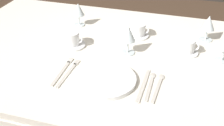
{
  "coord_description": "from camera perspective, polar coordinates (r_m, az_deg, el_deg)",
  "views": [
    {
      "loc": [
        0.35,
        -1.21,
        1.48
      ],
      "look_at": [
        0.02,
        -0.13,
        0.76
      ],
      "focal_mm": 46.88,
      "sensor_mm": 36.0,
      "label": 1
    }
  ],
  "objects": [
    {
      "name": "wine_glass_centre",
      "position": [
        1.72,
        -6.57,
        10.13
      ],
      "size": [
        0.07,
        0.07,
        0.14
      ],
      "color": "silver",
      "rests_on": "dining_table"
    },
    {
      "name": "fork_inner",
      "position": [
        1.34,
        -9.52,
        -1.38
      ],
      "size": [
        0.03,
        0.23,
        0.0
      ],
      "color": "beige",
      "rests_on": "dining_table"
    },
    {
      "name": "coffee_cup_left",
      "position": [
        1.61,
        5.09,
        6.55
      ],
      "size": [
        0.1,
        0.08,
        0.06
      ],
      "color": "white",
      "rests_on": "saucer_left"
    },
    {
      "name": "saucer_far",
      "position": [
        1.5,
        14.17,
        2.04
      ],
      "size": [
        0.12,
        0.12,
        0.01
      ],
      "primitive_type": "cylinder",
      "color": "white",
      "rests_on": "dining_table"
    },
    {
      "name": "dinner_knife",
      "position": [
        1.23,
        6.06,
        -4.49
      ],
      "size": [
        0.02,
        0.24,
        0.0
      ],
      "color": "beige",
      "rests_on": "dining_table"
    },
    {
      "name": "saucer_right",
      "position": [
        1.53,
        -7.78,
        3.5
      ],
      "size": [
        0.14,
        0.14,
        0.01
      ],
      "primitive_type": "cylinder",
      "color": "white",
      "rests_on": "dining_table"
    },
    {
      "name": "wine_glass_right",
      "position": [
        1.61,
        18.28,
        7.23
      ],
      "size": [
        0.07,
        0.07,
        0.14
      ],
      "color": "silver",
      "rests_on": "dining_table"
    },
    {
      "name": "dining_table",
      "position": [
        1.51,
        0.59,
        -0.61
      ],
      "size": [
        1.8,
        1.11,
        0.74
      ],
      "color": "silver",
      "rests_on": "ground"
    },
    {
      "name": "dinner_plate",
      "position": [
        1.25,
        -1.58,
        -3.24
      ],
      "size": [
        0.28,
        0.28,
        0.02
      ],
      "primitive_type": "cylinder",
      "color": "white",
      "rests_on": "dining_table"
    },
    {
      "name": "coffee_cup_far",
      "position": [
        1.48,
        14.43,
        3.25
      ],
      "size": [
        0.1,
        0.08,
        0.06
      ],
      "color": "white",
      "rests_on": "saucer_far"
    },
    {
      "name": "fork_outer",
      "position": [
        1.32,
        -8.37,
        -1.74
      ],
      "size": [
        0.02,
        0.23,
        0.0
      ],
      "color": "beige",
      "rests_on": "dining_table"
    },
    {
      "name": "saucer_left",
      "position": [
        1.62,
        4.97,
        5.4
      ],
      "size": [
        0.13,
        0.13,
        0.01
      ],
      "primitive_type": "cylinder",
      "color": "white",
      "rests_on": "dining_table"
    },
    {
      "name": "spoon_soup",
      "position": [
        1.25,
        7.57,
        -3.87
      ],
      "size": [
        0.03,
        0.2,
        0.01
      ],
      "color": "beige",
      "rests_on": "dining_table"
    },
    {
      "name": "spoon_dessert",
      "position": [
        1.25,
        9.12,
        -4.16
      ],
      "size": [
        0.03,
        0.21,
        0.01
      ],
      "color": "beige",
      "rests_on": "dining_table"
    },
    {
      "name": "coffee_cup_right",
      "position": [
        1.51,
        -7.82,
        4.78
      ],
      "size": [
        0.1,
        0.08,
        0.07
      ],
      "color": "white",
      "rests_on": "saucer_right"
    },
    {
      "name": "wine_glass_far",
      "position": [
        1.41,
        3.15,
        5.55
      ],
      "size": [
        0.07,
        0.07,
        0.15
      ],
      "color": "silver",
      "rests_on": "dining_table"
    }
  ]
}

